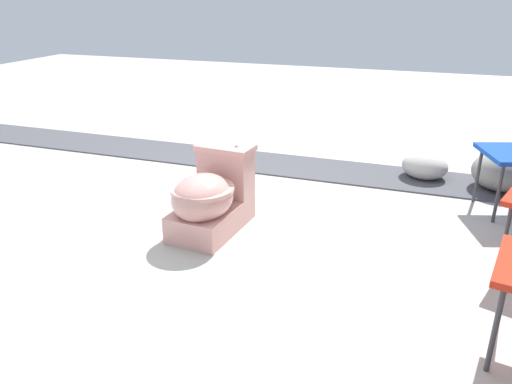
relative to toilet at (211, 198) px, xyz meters
The scene contains 5 objects.
ground_plane 0.35m from the toilet, 154.26° to the right, with size 14.00×14.00×0.00m, color #B7B2A8.
gravel_strip 1.42m from the toilet, 164.14° to the left, with size 0.56×8.00×0.01m, color #4C4C51.
toilet is the anchor object (origin of this frame).
boulder_near 2.26m from the toilet, 127.16° to the left, with size 0.44×0.43×0.29m, color gray.
boulder_far 1.90m from the toilet, 138.96° to the left, with size 0.37×0.33×0.21m, color #B7B2AD.
Camera 1 is at (2.86, 1.34, 1.44)m, focal length 35.00 mm.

